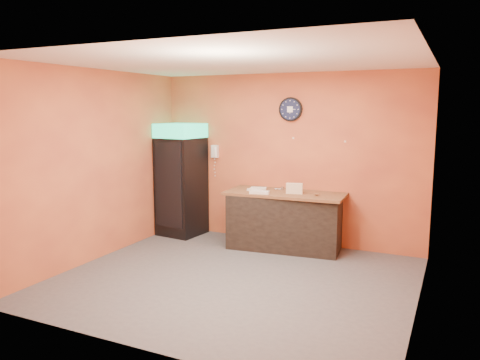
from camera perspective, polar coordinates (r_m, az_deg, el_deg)
The scene contains 15 objects.
floor at distance 6.30m, azimuth -0.63°, elevation -12.01°, with size 4.50×4.50×0.00m, color #47474C.
back_wall at distance 7.79m, azimuth 5.78°, elevation 2.56°, with size 4.50×0.02×2.80m, color #DA723D.
left_wall at distance 7.21m, azimuth -16.96°, elevation 1.73°, with size 0.02×4.00×2.80m, color #DA723D.
right_wall at distance 5.38m, azimuth 21.47°, elevation -0.78°, with size 0.02×4.00×2.80m, color #DA723D.
ceiling at distance 5.92m, azimuth -0.68°, elevation 14.24°, with size 4.50×4.00×0.02m, color white.
beverage_cooler at distance 8.30m, azimuth -7.30°, elevation -0.14°, with size 0.76×0.77×1.97m.
prep_counter at distance 7.55m, azimuth 5.50°, elevation -5.06°, with size 1.75×0.78×0.87m, color black.
wall_clock at distance 7.70m, azimuth 6.18°, elevation 8.56°, with size 0.39×0.06×0.39m.
wall_phone at distance 8.27m, azimuth -3.10°, elevation 3.49°, with size 0.12×0.11×0.22m.
butcher_paper at distance 7.46m, azimuth 5.55°, elevation -1.65°, with size 1.88×0.83×0.04m, color brown.
sub_roll_stack at distance 7.34m, azimuth 6.65°, elevation -1.03°, with size 0.27×0.14×0.16m.
wrapped_sandwich_left at distance 7.52m, azimuth 1.82°, elevation -1.24°, with size 0.25×0.10×0.04m, color silver.
wrapped_sandwich_mid at distance 7.30m, azimuth 2.40°, elevation -1.51°, with size 0.30×0.12×0.04m, color silver.
wrapped_sandwich_right at distance 7.69m, azimuth 2.27°, elevation -1.02°, with size 0.26×0.10×0.04m, color silver.
kitchen_tool at distance 7.66m, azimuth 5.19°, elevation -1.01°, with size 0.05×0.05×0.05m, color silver.
Camera 1 is at (2.57, -5.30, 2.23)m, focal length 35.00 mm.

